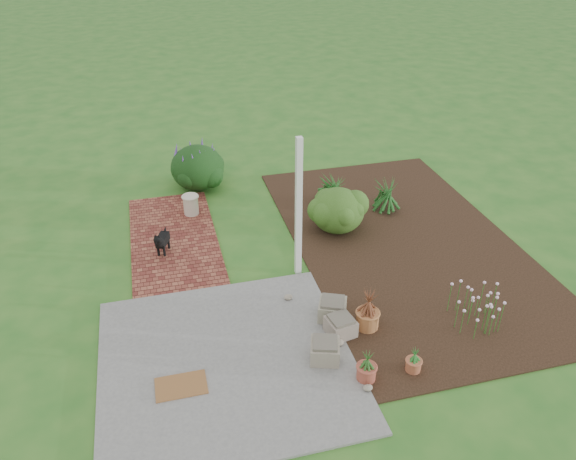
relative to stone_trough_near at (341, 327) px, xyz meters
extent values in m
plane|color=#26631F|center=(-0.48, 1.62, -0.17)|extent=(80.00, 80.00, 0.00)
cube|color=slate|center=(-1.73, -0.13, -0.15)|extent=(3.50, 3.50, 0.04)
cube|color=maroon|center=(-2.18, 3.37, -0.15)|extent=(1.60, 3.50, 0.04)
cube|color=black|center=(2.02, 2.12, -0.15)|extent=(4.00, 7.00, 0.03)
cube|color=white|center=(-0.18, 1.72, 1.08)|extent=(0.10, 0.10, 2.50)
cube|color=#7A6C5F|center=(0.00, 0.00, 0.00)|extent=(0.45, 0.45, 0.26)
cube|color=#726457|center=(-0.39, -0.44, 0.01)|extent=(0.51, 0.51, 0.27)
cube|color=#74705A|center=(0.00, 0.39, 0.01)|extent=(0.54, 0.54, 0.27)
cube|color=brown|center=(-2.39, -0.46, -0.12)|extent=(0.68, 0.44, 0.02)
cube|color=black|center=(-2.39, 2.91, 0.13)|extent=(0.28, 0.39, 0.16)
cylinder|color=black|center=(-2.49, 2.81, -0.04)|extent=(0.04, 0.04, 0.18)
cylinder|color=black|center=(-2.39, 2.76, -0.04)|extent=(0.04, 0.04, 0.18)
cylinder|color=black|center=(-2.39, 3.05, -0.04)|extent=(0.04, 0.04, 0.18)
cylinder|color=black|center=(-2.29, 3.01, -0.04)|extent=(0.04, 0.04, 0.18)
sphere|color=black|center=(-2.47, 2.70, 0.26)|extent=(0.15, 0.15, 0.15)
cone|color=black|center=(-2.32, 3.08, 0.24)|extent=(0.10, 0.12, 0.13)
cylinder|color=beige|center=(-1.75, 4.21, 0.07)|extent=(0.31, 0.31, 0.40)
ellipsoid|color=#193F0B|center=(0.93, 2.90, 0.30)|extent=(1.12, 1.12, 0.87)
cylinder|color=#A66638|center=(0.44, 0.05, 0.00)|extent=(0.38, 0.38, 0.28)
cylinder|color=#A85938|center=(0.73, -0.95, -0.05)|extent=(0.26, 0.26, 0.18)
cylinder|color=#A04836|center=(0.04, -0.94, -0.03)|extent=(0.34, 0.34, 0.22)
ellipsoid|color=black|center=(-1.45, 5.48, 0.33)|extent=(1.17, 1.17, 0.99)
camera|label=1|loc=(-2.35, -5.96, 5.50)|focal=35.00mm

